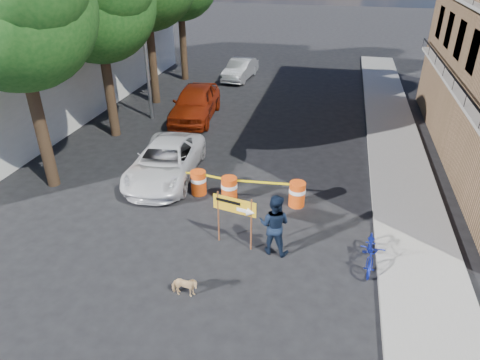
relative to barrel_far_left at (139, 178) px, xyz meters
The scene contains 17 objects.
ground 4.22m from the barrel_far_left, 35.25° to the right, with size 120.00×120.00×0.00m, color black.
sidewalk_east 10.27m from the barrel_far_left, 20.42° to the left, with size 2.40×40.00×0.15m, color gray.
white_building 12.48m from the barrel_far_left, 141.64° to the left, with size 8.00×22.00×6.00m, color silver.
tree_near 6.77m from the barrel_far_left, behind, with size 5.46×5.20×9.15m.
tree_mid_a 7.91m from the barrel_far_left, 125.88° to the left, with size 5.25×5.00×8.68m.
streetlamp 8.47m from the barrel_far_left, 109.54° to the left, with size 1.25×0.18×8.00m.
barrel_far_left is the anchor object (origin of this frame).
barrel_mid_left 2.24m from the barrel_far_left, ahead, with size 0.58×0.58×0.90m.
barrel_mid_right 3.44m from the barrel_far_left, ahead, with size 0.58×0.58×0.90m.
barrel_far_right 5.82m from the barrel_far_left, ahead, with size 0.58×0.58×0.90m.
detour_sign 5.16m from the barrel_far_left, 30.12° to the right, with size 1.34×0.43×1.75m.
pedestrian 6.02m from the barrel_far_left, 25.19° to the right, with size 0.93×0.73×1.92m, color black.
bicycle 8.60m from the barrel_far_left, 17.15° to the right, with size 0.64×0.96×1.83m, color #121F93.
dog 6.04m from the barrel_far_left, 54.66° to the right, with size 0.34×0.74×0.63m, color #D9B47C.
suv_white 1.26m from the barrel_far_left, 60.57° to the left, with size 2.28×4.95×1.38m, color silver.
sedan_red 7.58m from the barrel_far_left, 92.35° to the left, with size 2.02×5.03×1.71m, color maroon.
sedan_silver 15.43m from the barrel_far_left, 88.98° to the left, with size 1.41×4.03×1.33m, color #A6A8AD.
Camera 1 is at (3.34, -10.28, 8.05)m, focal length 32.00 mm.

